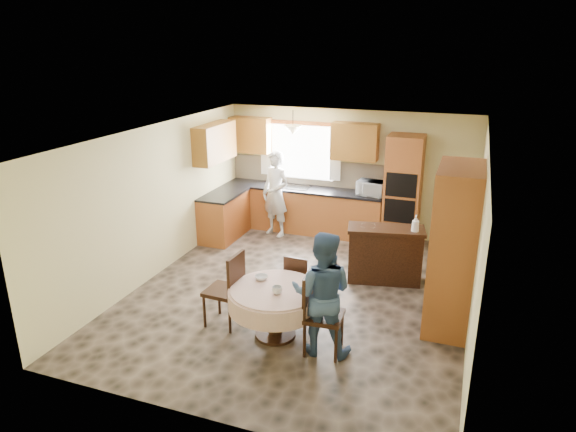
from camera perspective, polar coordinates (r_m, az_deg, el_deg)
The scene contains 36 objects.
floor at distance 8.14m, azimuth 1.26°, elevation -8.60°, with size 5.00×6.00×0.01m, color brown.
ceiling at distance 7.32m, azimuth 1.40°, elevation 9.02°, with size 5.00×6.00×0.01m, color white.
wall_back at distance 10.41m, azimuth 6.67°, elevation 4.85°, with size 5.00×0.02×2.50m, color beige.
wall_front at distance 5.13m, azimuth -9.73°, elevation -10.64°, with size 5.00×0.02×2.50m, color beige.
wall_left at distance 8.73m, azimuth -14.42°, elevation 1.61°, with size 0.02×6.00×2.50m, color beige.
wall_right at distance 7.28m, azimuth 20.30°, elevation -2.45°, with size 0.02×6.00×2.50m, color beige.
window at distance 10.58m, azimuth 1.42°, elevation 7.15°, with size 1.40×0.03×1.10m, color white.
curtain_left at distance 10.78m, azimuth -2.48°, elevation 7.63°, with size 0.22×0.02×1.15m, color white.
curtain_right at distance 10.31m, azimuth 5.31°, elevation 7.05°, with size 0.22×0.02×1.15m, color white.
base_cab_back at distance 10.58m, azimuth 1.65°, elevation 0.64°, with size 3.30×0.60×0.88m, color #B66730.
counter_back at distance 10.44m, azimuth 1.67°, elevation 3.03°, with size 3.30×0.64×0.04m, color black.
base_cab_left at distance 10.29m, azimuth -7.10°, elevation -0.04°, with size 0.60×1.20×0.88m, color #B66730.
counter_left at distance 10.15m, azimuth -7.21°, elevation 2.42°, with size 0.64×1.20×0.04m, color black.
backsplash at distance 10.64m, azimuth 2.18°, elevation 4.88°, with size 3.30×0.02×0.55m, color #C3AC89.
wall_cab_left at distance 10.77m, azimuth -4.19°, elevation 8.99°, with size 0.85×0.33×0.72m, color #A36728.
wall_cab_right at distance 10.08m, azimuth 7.43°, elevation 8.20°, with size 0.90×0.33×0.72m, color #A36728.
wall_cab_side at distance 9.98m, azimuth -8.14°, elevation 8.06°, with size 0.33×1.20×0.72m, color #A36728.
oven_tower at distance 9.97m, azimuth 12.64°, elevation 2.75°, with size 0.66×0.62×2.12m, color #B66730.
oven_upper at distance 9.62m, azimuth 12.46°, elevation 3.35°, with size 0.56×0.01×0.45m, color black.
oven_lower at distance 9.76m, azimuth 12.25°, elevation 0.52°, with size 0.56×0.01×0.45m, color black.
pendant at distance 10.04m, azimuth 0.55°, elevation 9.53°, with size 0.36×0.36×0.18m, color beige.
sideboard at distance 8.52m, azimuth 10.68°, elevation -4.39°, with size 1.22×0.50×0.87m, color #371D0F.
space_heater at distance 7.89m, azimuth 16.58°, elevation -8.22°, with size 0.39×0.27×0.53m, color black.
cupboard at distance 7.23m, azimuth 17.96°, elevation -3.44°, with size 0.59×1.18×2.25m, color #B66730.
dining_table at distance 6.81m, azimuth -1.43°, elevation -9.23°, with size 1.24×1.24×0.70m.
chair_left at distance 7.10m, azimuth -6.59°, elevation -7.73°, with size 0.49×0.49×1.07m.
chair_back at distance 7.49m, azimuth 1.08°, elevation -7.08°, with size 0.38×0.38×0.86m.
chair_right at distance 6.51m, azimuth 3.27°, elevation -10.25°, with size 0.49×0.49×1.07m.
framed_picture at distance 8.57m, azimuth 20.41°, elevation 2.56°, with size 0.06×0.63×0.52m.
microwave at distance 10.02m, azimuth 9.24°, elevation 3.07°, with size 0.52×0.35×0.29m, color silver.
person_sink at distance 10.24m, azimuth -1.38°, elevation 2.47°, with size 0.63×0.41×1.72m, color silver.
person_dining at distance 6.40m, azimuth 3.80°, elevation -8.60°, with size 0.78×0.61×1.61m, color #375078.
bowl_sideboard at distance 8.40m, azimuth 8.89°, elevation -1.24°, with size 0.24×0.24×0.06m, color #B2B2B2.
bottle_sideboard at distance 8.26m, azimuth 13.97°, elevation -0.97°, with size 0.12×0.12×0.32m, color silver.
cup_table at distance 6.59m, azimuth -1.22°, elevation -8.24°, with size 0.13×0.13×0.10m, color #B2B2B2.
bowl_table at distance 6.97m, azimuth -2.98°, elevation -6.87°, with size 0.18×0.18×0.05m, color #B2B2B2.
Camera 1 is at (2.31, -6.84, 3.76)m, focal length 32.00 mm.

